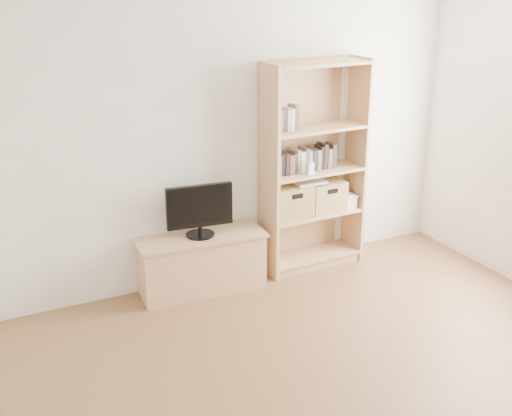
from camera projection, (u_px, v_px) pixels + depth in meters
back_wall at (233, 140)px, 5.72m from camera, size 4.50×0.02×2.60m
tv_stand at (201, 264)px, 5.74m from camera, size 1.13×0.49×0.51m
bookshelf at (314, 167)px, 5.99m from camera, size 1.00×0.38×1.98m
television at (200, 211)px, 5.56m from camera, size 0.59×0.11×0.46m
books_row_mid at (313, 157)px, 5.97m from camera, size 0.89×0.18×0.24m
books_row_upper at (294, 118)px, 5.74m from camera, size 0.39×0.15×0.20m
baby_monitor at (311, 169)px, 5.83m from camera, size 0.06×0.04×0.11m
basket_left at (290, 201)px, 5.97m from camera, size 0.38×0.31×0.31m
basket_right at (324, 195)px, 6.14m from camera, size 0.36×0.29×0.29m
laptop at (309, 182)px, 5.97m from camera, size 0.30×0.21×0.02m
magazine_stack at (343, 200)px, 6.26m from camera, size 0.18×0.25×0.11m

